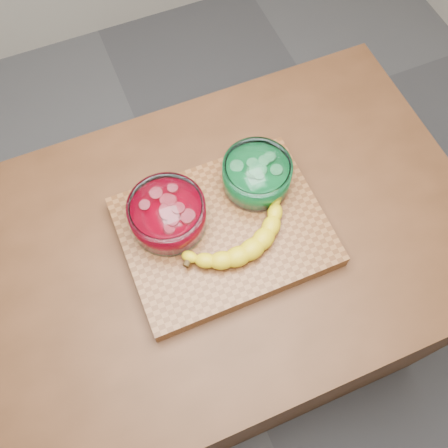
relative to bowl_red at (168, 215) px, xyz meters
name	(u,v)px	position (x,y,z in m)	size (l,w,h in m)	color
ground	(224,330)	(0.11, -0.06, -0.98)	(3.50, 3.50, 0.00)	#56565A
counter	(224,295)	(0.11, -0.06, -0.53)	(1.20, 0.80, 0.90)	#4E2C17
cutting_board	(224,232)	(0.11, -0.06, -0.06)	(0.45, 0.35, 0.04)	brown
bowl_red	(168,215)	(0.00, 0.00, 0.00)	(0.17, 0.17, 0.08)	white
bowl_green	(257,175)	(0.22, 0.02, 0.00)	(0.16, 0.16, 0.07)	white
banana	(237,235)	(0.12, -0.10, -0.02)	(0.30, 0.16, 0.04)	gold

